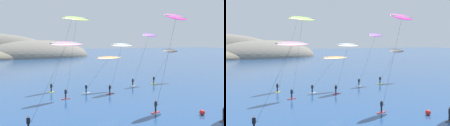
# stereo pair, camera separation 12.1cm
# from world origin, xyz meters

# --- Properties ---
(headland_island) EXTENTS (111.48, 48.37, 27.67)m
(headland_island) POSITION_xyz_m (8.50, 157.48, 0.00)
(headland_island) COLOR slate
(headland_island) RESTS_ON ground
(kitesurfer_pink) EXTENTS (8.28, 3.82, 9.51)m
(kitesurfer_pink) POSITION_xyz_m (-6.71, 19.15, 8.31)
(kitesurfer_pink) COLOR red
(kitesurfer_pink) RESTS_ON ground
(kitesurfer_lime) EXTENTS (6.11, 3.38, 13.70)m
(kitesurfer_lime) POSITION_xyz_m (0.07, 32.41, 12.34)
(kitesurfer_lime) COLOR red
(kitesurfer_lime) RESTS_ON ground
(kitesurfer_orange) EXTENTS (8.70, 1.78, 6.64)m
(kitesurfer_orange) POSITION_xyz_m (7.35, 35.08, 5.88)
(kitesurfer_orange) COLOR silver
(kitesurfer_orange) RESTS_ON ground
(kitesurfer_white) EXTENTS (7.27, 3.75, 9.10)m
(kitesurfer_white) POSITION_xyz_m (9.45, 33.30, 8.22)
(kitesurfer_white) COLOR red
(kitesurfer_white) RESTS_ON ground
(kitesurfer_magenta) EXTENTS (8.55, 3.69, 13.41)m
(kitesurfer_magenta) POSITION_xyz_m (9.70, 18.89, 12.09)
(kitesurfer_magenta) COLOR red
(kitesurfer_magenta) RESTS_ON ground
(kitesurfer_purple) EXTENTS (8.18, 2.84, 11.24)m
(kitesurfer_purple) POSITION_xyz_m (19.20, 38.29, 9.92)
(kitesurfer_purple) COLOR silver
(kitesurfer_purple) RESTS_ON ground
(kitesurfer_yellow) EXTENTS (8.65, 4.78, 14.23)m
(kitesurfer_yellow) POSITION_xyz_m (2.16, 40.74, 12.74)
(kitesurfer_yellow) COLOR yellow
(kitesurfer_yellow) RESTS_ON ground
(kitesurfer_black) EXTENTS (8.30, 2.19, 7.75)m
(kitesurfer_black) POSITION_xyz_m (25.20, 38.34, 6.78)
(kitesurfer_black) COLOR yellow
(kitesurfer_black) RESTS_ON ground
(marker_buoy) EXTENTS (0.70, 0.70, 0.70)m
(marker_buoy) POSITION_xyz_m (9.80, 13.53, 0.35)
(marker_buoy) COLOR red
(marker_buoy) RESTS_ON ground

